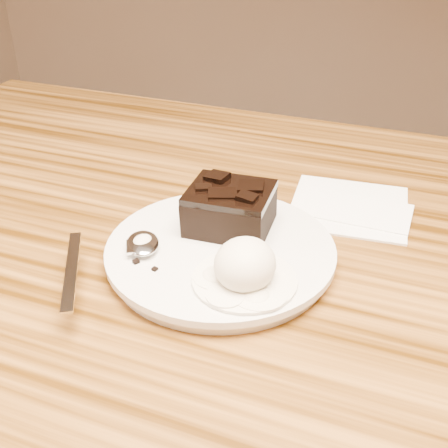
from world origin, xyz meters
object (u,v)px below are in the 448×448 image
(spoon, at_px, (143,245))
(napkin, at_px, (349,206))
(plate, at_px, (221,254))
(ice_cream_scoop, at_px, (245,264))
(dining_table, at_px, (211,448))
(brownie, at_px, (230,211))

(spoon, height_order, napkin, spoon)
(plate, xyz_separation_m, ice_cream_scoop, (0.04, -0.05, 0.03))
(dining_table, relative_size, spoon, 6.39)
(ice_cream_scoop, xyz_separation_m, napkin, (0.06, 0.21, -0.04))
(plate, bearing_deg, napkin, 57.02)
(dining_table, bearing_deg, ice_cream_scoop, -50.11)
(dining_table, relative_size, ice_cream_scoop, 19.65)
(brownie, distance_m, ice_cream_scoop, 0.10)
(ice_cream_scoop, bearing_deg, dining_table, 129.89)
(plate, distance_m, ice_cream_scoop, 0.07)
(spoon, distance_m, napkin, 0.26)
(plate, relative_size, spoon, 1.26)
(spoon, relative_size, napkin, 1.36)
(plate, xyz_separation_m, brownie, (-0.00, 0.04, 0.03))
(dining_table, height_order, spoon, spoon)
(spoon, xyz_separation_m, napkin, (0.18, 0.20, -0.02))
(dining_table, distance_m, spoon, 0.41)
(ice_cream_scoop, distance_m, spoon, 0.12)
(plate, relative_size, ice_cream_scoop, 3.88)
(dining_table, bearing_deg, napkin, 40.95)
(spoon, bearing_deg, ice_cream_scoop, -37.62)
(plate, distance_m, napkin, 0.19)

